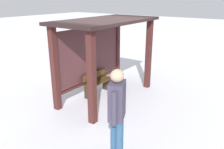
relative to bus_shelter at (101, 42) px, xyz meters
The scene contains 4 objects.
ground_plane 1.72m from the bus_shelter, 90.00° to the right, with size 60.00×60.00×0.00m, color white.
bus_shelter is the anchor object (origin of this frame).
bench_left_inside 1.39m from the bus_shelter, 90.00° to the left, with size 1.12×0.35×0.72m.
person_walking 3.14m from the bus_shelter, 136.73° to the right, with size 0.58×0.40×1.82m.
Camera 1 is at (-5.32, -3.98, 2.99)m, focal length 36.78 mm.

